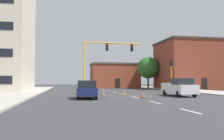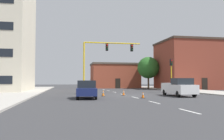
# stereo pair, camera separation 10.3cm
# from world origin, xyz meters

# --- Properties ---
(ground_plane) EXTENTS (160.00, 160.00, 0.00)m
(ground_plane) POSITION_xyz_m (0.00, 0.00, 0.00)
(ground_plane) COLOR #38383A
(sidewalk_left) EXTENTS (6.00, 56.00, 0.14)m
(sidewalk_left) POSITION_xyz_m (-13.29, 8.00, 0.07)
(sidewalk_left) COLOR #B2ADA3
(sidewalk_left) RESTS_ON ground_plane
(sidewalk_right) EXTENTS (6.00, 56.00, 0.14)m
(sidewalk_right) POSITION_xyz_m (13.29, 8.00, 0.07)
(sidewalk_right) COLOR #B2ADA3
(sidewalk_right) RESTS_ON ground_plane
(lane_stripe_seg_0) EXTENTS (0.16, 2.40, 0.01)m
(lane_stripe_seg_0) POSITION_xyz_m (0.00, -14.00, 0.00)
(lane_stripe_seg_0) COLOR silver
(lane_stripe_seg_0) RESTS_ON ground_plane
(lane_stripe_seg_1) EXTENTS (0.16, 2.40, 0.01)m
(lane_stripe_seg_1) POSITION_xyz_m (0.00, -8.50, 0.00)
(lane_stripe_seg_1) COLOR silver
(lane_stripe_seg_1) RESTS_ON ground_plane
(lane_stripe_seg_2) EXTENTS (0.16, 2.40, 0.01)m
(lane_stripe_seg_2) POSITION_xyz_m (0.00, -3.00, 0.00)
(lane_stripe_seg_2) COLOR silver
(lane_stripe_seg_2) RESTS_ON ground_plane
(lane_stripe_seg_3) EXTENTS (0.16, 2.40, 0.01)m
(lane_stripe_seg_3) POSITION_xyz_m (0.00, 2.50, 0.00)
(lane_stripe_seg_3) COLOR silver
(lane_stripe_seg_3) RESTS_ON ground_plane
(lane_stripe_seg_4) EXTENTS (0.16, 2.40, 0.01)m
(lane_stripe_seg_4) POSITION_xyz_m (0.00, 8.00, 0.00)
(lane_stripe_seg_4) COLOR silver
(lane_stripe_seg_4) RESTS_ON ground_plane
(lane_stripe_seg_5) EXTENTS (0.16, 2.40, 0.01)m
(lane_stripe_seg_5) POSITION_xyz_m (0.00, 13.50, 0.00)
(lane_stripe_seg_5) COLOR silver
(lane_stripe_seg_5) RESTS_ON ground_plane
(lane_stripe_seg_6) EXTENTS (0.16, 2.40, 0.01)m
(lane_stripe_seg_6) POSITION_xyz_m (0.00, 19.00, 0.00)
(lane_stripe_seg_6) COLOR silver
(lane_stripe_seg_6) RESTS_ON ground_plane
(building_brick_center) EXTENTS (11.12, 7.51, 5.75)m
(building_brick_center) POSITION_xyz_m (4.01, 28.29, 2.89)
(building_brick_center) COLOR brown
(building_brick_center) RESTS_ON ground_plane
(building_row_right) EXTENTS (11.87, 10.63, 9.67)m
(building_row_right) POSITION_xyz_m (17.37, 17.50, 4.85)
(building_row_right) COLOR brown
(building_row_right) RESTS_ON ground_plane
(traffic_signal_gantry) EXTENTS (8.50, 1.20, 6.83)m
(traffic_signal_gantry) POSITION_xyz_m (-3.70, 4.50, 2.21)
(traffic_signal_gantry) COLOR yellow
(traffic_signal_gantry) RESTS_ON ground_plane
(traffic_light_pole_right) EXTENTS (0.32, 0.47, 4.80)m
(traffic_light_pole_right) POSITION_xyz_m (7.69, 5.09, 3.53)
(traffic_light_pole_right) COLOR yellow
(traffic_light_pole_right) RESTS_ON ground_plane
(tree_right_far) EXTENTS (4.52, 4.52, 6.68)m
(tree_right_far) POSITION_xyz_m (9.68, 20.67, 4.41)
(tree_right_far) COLOR brown
(tree_right_far) RESTS_ON ground_plane
(pickup_truck_white) EXTENTS (2.14, 5.45, 1.99)m
(pickup_truck_white) POSITION_xyz_m (5.31, -1.97, 0.97)
(pickup_truck_white) COLOR white
(pickup_truck_white) RESTS_ON ground_plane
(sedan_navy_near_left) EXTENTS (2.14, 4.61, 1.74)m
(sedan_navy_near_left) POSITION_xyz_m (-4.99, -3.47, 0.89)
(sedan_navy_near_left) COLOR navy
(sedan_navy_near_left) RESTS_ON ground_plane
(traffic_cone_roadside_a) EXTENTS (0.36, 0.36, 0.63)m
(traffic_cone_roadside_a) POSITION_xyz_m (0.48, -4.12, 0.31)
(traffic_cone_roadside_a) COLOR black
(traffic_cone_roadside_a) RESTS_ON ground_plane
(traffic_cone_roadside_b) EXTENTS (0.36, 0.36, 0.67)m
(traffic_cone_roadside_b) POSITION_xyz_m (-2.93, -0.46, 0.33)
(traffic_cone_roadside_b) COLOR black
(traffic_cone_roadside_b) RESTS_ON ground_plane
(traffic_cone_roadside_c) EXTENTS (0.36, 0.36, 0.62)m
(traffic_cone_roadside_c) POSITION_xyz_m (-0.39, 0.47, 0.31)
(traffic_cone_roadside_c) COLOR black
(traffic_cone_roadside_c) RESTS_ON ground_plane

